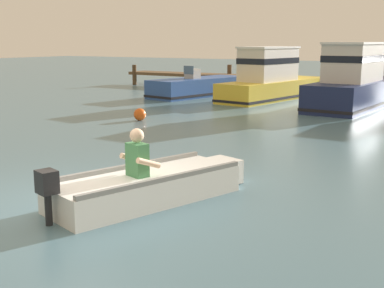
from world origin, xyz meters
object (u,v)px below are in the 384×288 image
object	(u,v)px
rowboat_with_person	(149,185)
moored_boat_navy	(356,84)
moored_boat_blue	(198,87)
moored_boat_yellow	(273,80)
mooring_buoy	(140,114)

from	to	relation	value
rowboat_with_person	moored_boat_navy	xyz separation A→B (m)	(-0.37, 13.75, 0.65)
moored_boat_blue	moored_boat_navy	world-z (taller)	moored_boat_navy
moored_boat_blue	moored_boat_yellow	distance (m)	3.54
moored_boat_blue	moored_boat_navy	size ratio (longest dim) A/B	0.81
rowboat_with_person	moored_boat_blue	world-z (taller)	moored_boat_blue
moored_boat_blue	moored_boat_yellow	size ratio (longest dim) A/B	0.79
mooring_buoy	rowboat_with_person	bearing A→B (deg)	-51.55
mooring_buoy	moored_boat_navy	bearing A→B (deg)	55.16
rowboat_with_person	moored_boat_blue	bearing A→B (deg)	118.37
moored_boat_yellow	moored_boat_navy	world-z (taller)	moored_boat_navy
moored_boat_navy	mooring_buoy	bearing A→B (deg)	-124.84
moored_boat_navy	moored_boat_yellow	bearing A→B (deg)	165.58
rowboat_with_person	moored_boat_navy	bearing A→B (deg)	91.55
moored_boat_yellow	rowboat_with_person	bearing A→B (deg)	-74.11
rowboat_with_person	moored_boat_yellow	size ratio (longest dim) A/B	0.53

